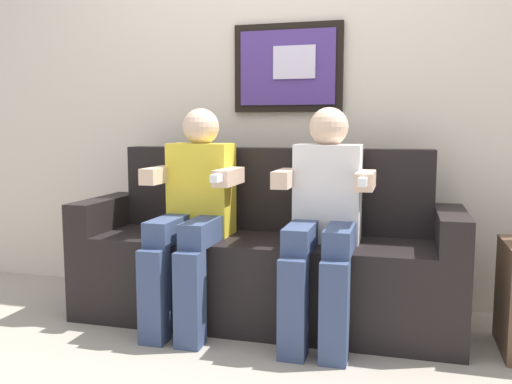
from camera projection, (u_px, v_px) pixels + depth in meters
ground_plane at (248, 342)px, 2.58m from camera, size 5.69×5.69×0.00m
back_wall_assembly at (284, 77)px, 3.15m from camera, size 4.38×0.10×2.60m
couch at (265, 261)px, 2.85m from camera, size 1.98×0.58×0.90m
person_on_left at (193, 208)px, 2.75m from camera, size 0.46×0.56×1.11m
person_on_right at (324, 214)px, 2.57m from camera, size 0.46×0.56×1.11m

